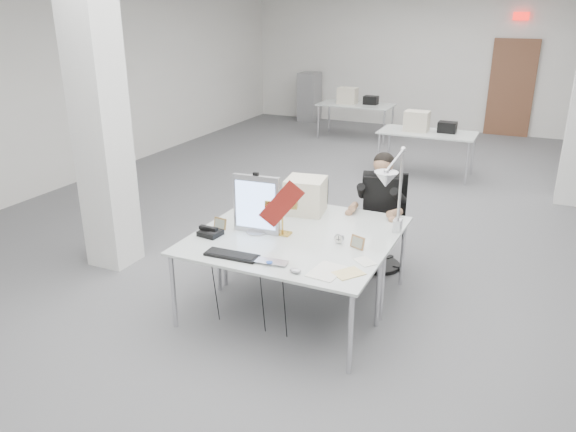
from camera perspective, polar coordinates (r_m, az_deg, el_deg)
name	(u,v)px	position (r m, az deg, el deg)	size (l,w,h in m)	color
room_shell	(372,100)	(7.03, 8.56, 11.55)	(10.04, 14.04, 3.24)	#58585B
desk_main	(276,253)	(4.94, -1.27, -3.77)	(1.80, 0.90, 0.03)	silver
desk_second	(314,219)	(5.70, 2.69, -0.35)	(1.80, 0.90, 0.03)	silver
bg_desk_a	(428,133)	(9.91, 14.00, 8.21)	(1.60, 0.80, 0.03)	silver
bg_desk_b	(356,105)	(12.50, 6.92, 11.16)	(1.60, 0.80, 0.03)	silver
filing_cabinet	(309,97)	(14.44, 2.19, 12.00)	(0.45, 0.55, 1.20)	gray
office_chair	(381,225)	(6.25, 9.42, -0.89)	(0.51, 0.51, 1.03)	black
seated_person	(382,193)	(6.08, 9.50, 2.32)	(0.51, 0.64, 0.96)	black
monitor	(256,205)	(5.25, -3.22, 1.17)	(0.45, 0.05, 0.56)	#A4A4A9
pennant	(282,204)	(5.08, -0.65, 1.22)	(0.44, 0.01, 0.18)	maroon
keyboard	(232,255)	(4.86, -5.73, -3.99)	(0.48, 0.16, 0.02)	black
laptop	(269,264)	(4.68, -1.91, -4.92)	(0.29, 0.18, 0.02)	silver
mouse	(295,271)	(4.55, 0.75, -5.58)	(0.10, 0.06, 0.04)	#AAAAAF
bankers_lamp	(282,219)	(5.24, -0.57, -0.30)	(0.27, 0.11, 0.31)	#C1823C
desk_phone	(210,233)	(5.31, -7.89, -1.72)	(0.20, 0.18, 0.05)	black
picture_frame_left	(220,223)	(5.45, -6.91, -0.74)	(0.14, 0.01, 0.11)	olive
picture_frame_right	(358,242)	(5.02, 7.08, -2.65)	(0.15, 0.01, 0.11)	#B27C4D
desk_clock	(339,238)	(5.10, 5.23, -2.27)	(0.09, 0.09, 0.03)	#AFAFB4
paper_stack_a	(327,271)	(4.59, 3.97, -5.62)	(0.23, 0.33, 0.01)	white
paper_stack_b	(348,273)	(4.57, 6.16, -5.80)	(0.17, 0.24, 0.01)	#F5DB93
paper_stack_c	(365,262)	(4.79, 7.82, -4.60)	(0.18, 0.13, 0.01)	white
beige_monitor	(306,196)	(5.80, 1.79, 2.09)	(0.39, 0.37, 0.37)	beige
architect_lamp	(393,200)	(5.10, 10.62, 1.63)	(0.21, 0.62, 0.79)	silver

